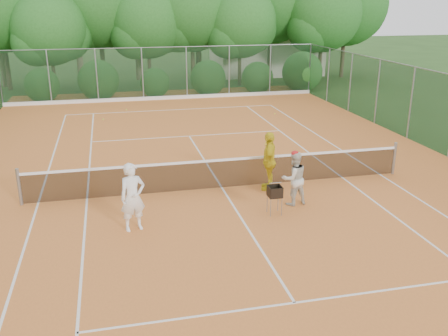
# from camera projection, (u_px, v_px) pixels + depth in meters

# --- Properties ---
(ground) EXTENTS (120.00, 120.00, 0.00)m
(ground) POSITION_uv_depth(u_px,v_px,m) (222.00, 189.00, 15.66)
(ground) COLOR #254819
(ground) RESTS_ON ground
(clay_court) EXTENTS (18.00, 36.00, 0.02)m
(clay_court) POSITION_uv_depth(u_px,v_px,m) (222.00, 188.00, 15.65)
(clay_court) COLOR orange
(clay_court) RESTS_ON ground
(club_building) EXTENTS (8.00, 5.00, 3.00)m
(club_building) POSITION_uv_depth(u_px,v_px,m) (266.00, 54.00, 39.23)
(club_building) COLOR beige
(club_building) RESTS_ON ground
(tennis_net) EXTENTS (11.97, 0.10, 1.10)m
(tennis_net) POSITION_uv_depth(u_px,v_px,m) (222.00, 173.00, 15.48)
(tennis_net) COLOR gray
(tennis_net) RESTS_ON clay_court
(player_white) EXTENTS (0.74, 0.58, 1.78)m
(player_white) POSITION_uv_depth(u_px,v_px,m) (133.00, 197.00, 12.58)
(player_white) COLOR white
(player_white) RESTS_ON clay_court
(player_center_grp) EXTENTS (0.85, 0.71, 1.61)m
(player_center_grp) POSITION_uv_depth(u_px,v_px,m) (294.00, 178.00, 14.18)
(player_center_grp) COLOR beige
(player_center_grp) RESTS_ON clay_court
(player_yellow) EXTENTS (0.77, 1.16, 1.83)m
(player_yellow) POSITION_uv_depth(u_px,v_px,m) (269.00, 161.00, 15.30)
(player_yellow) COLOR yellow
(player_yellow) RESTS_ON clay_court
(ball_hopper) EXTENTS (0.35, 0.35, 0.81)m
(ball_hopper) POSITION_uv_depth(u_px,v_px,m) (275.00, 192.00, 13.58)
(ball_hopper) COLOR gray
(ball_hopper) RESTS_ON clay_court
(stray_ball_a) EXTENTS (0.07, 0.07, 0.07)m
(stray_ball_a) POSITION_uv_depth(u_px,v_px,m) (103.00, 119.00, 24.37)
(stray_ball_a) COLOR #C6E836
(stray_ball_a) RESTS_ON clay_court
(stray_ball_b) EXTENTS (0.07, 0.07, 0.07)m
(stray_ball_b) POSITION_uv_depth(u_px,v_px,m) (126.00, 110.00, 26.53)
(stray_ball_b) COLOR #C2E535
(stray_ball_b) RESTS_ON clay_court
(stray_ball_c) EXTENTS (0.07, 0.07, 0.07)m
(stray_ball_c) POSITION_uv_depth(u_px,v_px,m) (275.00, 114.00, 25.58)
(stray_ball_c) COLOR yellow
(stray_ball_c) RESTS_ON clay_court
(court_markings) EXTENTS (11.03, 23.83, 0.01)m
(court_markings) POSITION_uv_depth(u_px,v_px,m) (222.00, 188.00, 15.65)
(court_markings) COLOR white
(court_markings) RESTS_ON clay_court
(fence_back) EXTENTS (18.07, 0.07, 3.00)m
(fence_back) POSITION_uv_depth(u_px,v_px,m) (165.00, 73.00, 29.00)
(fence_back) COLOR #19381E
(fence_back) RESTS_ON clay_court
(tropical_treeline) EXTENTS (32.10, 8.49, 15.03)m
(tropical_treeline) POSITION_uv_depth(u_px,v_px,m) (175.00, 7.00, 32.96)
(tropical_treeline) COLOR brown
(tropical_treeline) RESTS_ON ground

